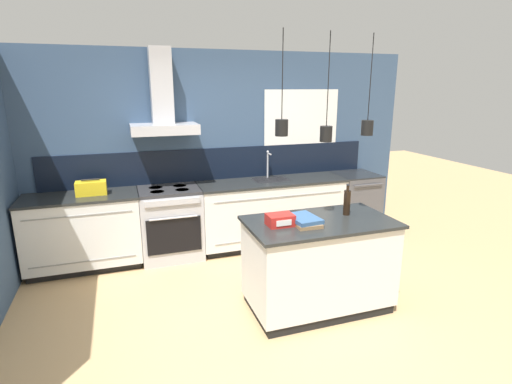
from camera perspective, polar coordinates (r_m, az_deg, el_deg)
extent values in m
plane|color=tan|center=(4.05, 1.54, -17.09)|extent=(16.00, 16.00, 0.00)
cube|color=#354C6B|center=(5.45, -5.82, 5.90)|extent=(5.60, 0.06, 2.60)
cube|color=black|center=(5.44, -5.67, 4.02)|extent=(4.42, 0.02, 0.43)
cube|color=white|center=(5.78, 6.51, 9.59)|extent=(1.12, 0.01, 0.96)
cube|color=black|center=(5.78, 6.48, 9.60)|extent=(1.04, 0.01, 0.88)
cube|color=#B5B5BA|center=(5.04, -12.93, 8.77)|extent=(0.80, 0.46, 0.12)
cube|color=#B5B5BA|center=(5.10, -13.39, 14.56)|extent=(0.26, 0.20, 0.90)
cylinder|color=black|center=(3.42, 3.80, 16.38)|extent=(0.01, 0.01, 0.73)
cylinder|color=black|center=(3.44, 3.68, 9.15)|extent=(0.11, 0.11, 0.14)
sphere|color=#F9D18C|center=(3.44, 3.68, 9.15)|extent=(0.06, 0.06, 0.06)
cylinder|color=black|center=(3.64, 10.31, 15.52)|extent=(0.01, 0.01, 0.80)
cylinder|color=black|center=(3.67, 9.97, 8.18)|extent=(0.11, 0.11, 0.14)
sphere|color=#F9D18C|center=(3.67, 9.97, 8.18)|extent=(0.06, 0.06, 0.06)
cylinder|color=black|center=(3.88, 16.08, 15.44)|extent=(0.01, 0.01, 0.76)
cylinder|color=black|center=(3.90, 15.60, 8.83)|extent=(0.11, 0.11, 0.14)
sphere|color=#F9D18C|center=(3.90, 15.60, 8.83)|extent=(0.06, 0.06, 0.06)
cube|color=black|center=(5.39, -22.92, -9.29)|extent=(1.25, 0.56, 0.09)
cube|color=silver|center=(5.21, -23.43, -4.98)|extent=(1.29, 0.62, 0.79)
cube|color=gray|center=(4.83, -24.02, -3.13)|extent=(1.14, 0.01, 0.01)
cube|color=gray|center=(5.01, -23.35, -9.12)|extent=(1.14, 0.01, 0.01)
cube|color=#232626|center=(5.09, -23.90, -0.63)|extent=(1.32, 0.64, 0.03)
cube|color=black|center=(5.69, 2.12, -6.75)|extent=(1.94, 0.56, 0.09)
cube|color=silver|center=(5.52, 2.28, -2.61)|extent=(2.00, 0.62, 0.79)
cube|color=gray|center=(5.16, 3.56, -0.70)|extent=(1.76, 0.01, 0.01)
cube|color=gray|center=(5.34, 3.46, -6.39)|extent=(1.76, 0.01, 0.01)
cube|color=#232626|center=(5.41, 2.32, 1.53)|extent=(2.02, 0.64, 0.03)
cube|color=#262628|center=(5.45, 2.14, 1.76)|extent=(0.48, 0.34, 0.01)
cylinder|color=#B5B5BA|center=(5.53, 1.67, 3.92)|extent=(0.02, 0.02, 0.36)
sphere|color=#B5B5BA|center=(5.50, 1.69, 5.78)|extent=(0.03, 0.03, 0.03)
cylinder|color=#B5B5BA|center=(5.45, 1.91, 5.47)|extent=(0.02, 0.12, 0.02)
cube|color=#B5B5BA|center=(5.22, -12.07, -4.56)|extent=(0.75, 0.62, 0.87)
cube|color=black|center=(4.94, -11.59, -6.12)|extent=(0.65, 0.02, 0.44)
cylinder|color=#B5B5BA|center=(4.84, -11.70, -3.67)|extent=(0.57, 0.02, 0.02)
cube|color=#B5B5BA|center=(4.80, -11.85, -1.45)|extent=(0.65, 0.02, 0.07)
cube|color=#2D2D30|center=(5.09, -12.35, 0.28)|extent=(0.75, 0.60, 0.04)
cylinder|color=black|center=(5.18, -14.16, 0.62)|extent=(0.17, 0.17, 0.00)
cylinder|color=black|center=(5.21, -10.86, 0.89)|extent=(0.17, 0.17, 0.00)
cylinder|color=black|center=(4.97, -13.93, 0.03)|extent=(0.17, 0.17, 0.00)
cylinder|color=black|center=(5.00, -10.50, 0.32)|extent=(0.17, 0.17, 0.00)
cube|color=#4C4C51|center=(6.10, 13.79, -1.71)|extent=(0.60, 0.62, 0.89)
cube|color=black|center=(5.99, 14.05, 2.46)|extent=(0.60, 0.62, 0.02)
cylinder|color=#4C4C51|center=(5.74, 15.77, 0.99)|extent=(0.45, 0.02, 0.02)
cube|color=black|center=(4.21, 8.66, -15.27)|extent=(1.30, 0.72, 0.09)
cube|color=silver|center=(4.00, 8.91, -9.81)|extent=(1.36, 0.75, 0.79)
cube|color=#232626|center=(3.85, 9.15, -4.26)|extent=(1.41, 0.80, 0.03)
cylinder|color=black|center=(4.04, 12.86, -1.50)|extent=(0.07, 0.07, 0.25)
cylinder|color=black|center=(4.00, 12.98, 0.57)|extent=(0.03, 0.03, 0.06)
cylinder|color=#262628|center=(3.99, 13.01, 1.02)|extent=(0.03, 0.03, 0.01)
cube|color=olive|center=(3.72, 7.06, -4.39)|extent=(0.24, 0.32, 0.03)
cube|color=#335684|center=(3.72, 6.84, -3.78)|extent=(0.26, 0.35, 0.04)
cube|color=red|center=(3.66, 3.46, -3.99)|extent=(0.24, 0.18, 0.11)
cube|color=white|center=(3.58, 4.03, -4.44)|extent=(0.14, 0.01, 0.05)
cube|color=gold|center=(5.06, -22.48, 0.53)|extent=(0.34, 0.18, 0.16)
cylinder|color=black|center=(5.03, -22.59, 1.64)|extent=(0.20, 0.02, 0.02)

